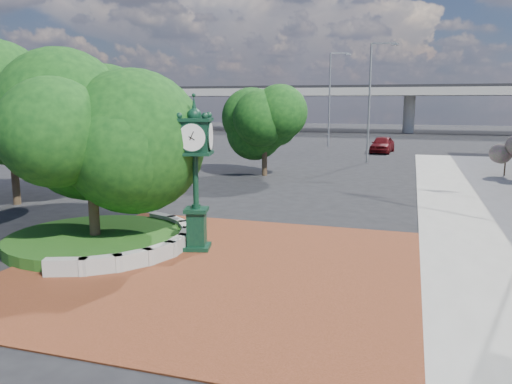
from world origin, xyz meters
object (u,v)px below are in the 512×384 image
object	(u,v)px
post_clock	(195,167)
parked_car	(382,144)
street_lamp_near	(373,93)
street_lamp_far	(332,92)

from	to	relation	value
post_clock	parked_car	bearing A→B (deg)	83.33
post_clock	parked_car	xyz separation A→B (m)	(4.18, 35.73, -2.05)
street_lamp_near	parked_car	bearing A→B (deg)	86.57
parked_car	post_clock	bearing A→B (deg)	-90.62
parked_car	street_lamp_near	distance (m)	9.84
post_clock	street_lamp_far	size ratio (longest dim) A/B	0.51
post_clock	street_lamp_near	distance (m)	27.56
post_clock	street_lamp_near	xyz separation A→B (m)	(3.66, 27.17, 2.80)
street_lamp_near	street_lamp_far	xyz separation A→B (m)	(-5.45, 13.76, 0.35)
post_clock	street_lamp_far	world-z (taller)	street_lamp_far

